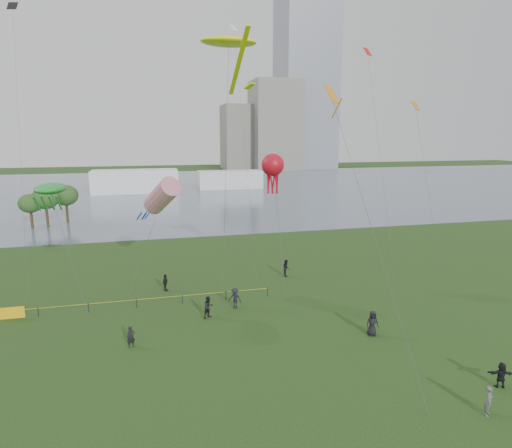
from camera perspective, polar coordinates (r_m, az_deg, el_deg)
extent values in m
plane|color=black|center=(28.23, 5.19, -20.34)|extent=(400.00, 400.00, 0.00)
cube|color=slate|center=(123.71, -10.07, 4.64)|extent=(400.00, 120.00, 0.08)
cube|color=slate|center=(207.93, 6.76, 24.20)|extent=(24.00, 24.00, 120.00)
cube|color=slate|center=(192.33, 2.52, 12.96)|extent=(20.00, 20.00, 38.00)
cube|color=slate|center=(194.70, -2.04, 11.47)|extent=(16.00, 18.00, 28.00)
cube|color=white|center=(118.22, -15.79, 5.51)|extent=(22.00, 8.00, 6.00)
cube|color=silver|center=(123.17, -3.51, 5.93)|extent=(18.00, 7.00, 5.00)
cylinder|color=#382919|center=(81.36, -23.86, 1.20)|extent=(0.44, 0.44, 2.96)
ellipsoid|color=#315621|center=(80.87, -24.05, 3.51)|extent=(4.20, 4.20, 3.55)
cylinder|color=#382919|center=(78.83, -27.71, 0.39)|extent=(0.44, 0.44, 2.54)
ellipsoid|color=#315621|center=(78.38, -27.91, 2.43)|extent=(3.61, 3.61, 3.05)
cylinder|color=#382919|center=(78.60, -26.05, 0.68)|extent=(0.44, 0.44, 3.00)
ellipsoid|color=#315621|center=(78.10, -26.28, 3.11)|extent=(4.26, 4.26, 3.60)
cylinder|color=black|center=(40.95, -27.06, -10.41)|extent=(0.07, 0.07, 0.85)
cylinder|color=black|center=(40.19, -21.42, -10.32)|extent=(0.07, 0.07, 0.85)
cylinder|color=black|center=(39.81, -15.63, -10.14)|extent=(0.07, 0.07, 0.85)
cylinder|color=black|center=(39.84, -9.79, -9.84)|extent=(0.07, 0.07, 0.85)
cylinder|color=black|center=(40.27, -4.03, -9.46)|extent=(0.07, 0.07, 0.85)
cylinder|color=black|center=(41.08, 1.54, -8.99)|extent=(0.07, 0.07, 0.85)
cylinder|color=yellow|center=(39.70, -15.65, -9.70)|extent=(24.00, 0.03, 0.03)
cube|color=yellow|center=(41.43, -29.81, -10.25)|extent=(2.00, 0.04, 1.00)
imported|color=#55565D|center=(28.10, 28.63, -20.00)|extent=(0.74, 0.70, 1.70)
imported|color=black|center=(36.47, -6.33, -10.96)|extent=(1.15, 1.08, 1.87)
imported|color=black|center=(38.17, -2.82, -9.84)|extent=(1.38, 1.28, 1.87)
imported|color=black|center=(43.10, -12.00, -7.65)|extent=(0.81, 1.07, 1.69)
imported|color=black|center=(34.49, 15.25, -12.64)|extent=(1.02, 0.73, 1.94)
imported|color=black|center=(31.09, 29.87, -17.06)|extent=(1.55, 0.91, 1.59)
imported|color=black|center=(32.95, -16.33, -14.25)|extent=(0.65, 0.50, 1.58)
imported|color=black|center=(46.61, 4.05, -5.84)|extent=(0.84, 0.99, 1.81)
cylinder|color=#3F3F42|center=(37.20, -4.08, 6.28)|extent=(1.72, 4.74, 22.90)
ellipsoid|color=#F3F90D|center=(40.28, -3.67, 23.07)|extent=(4.97, 3.10, 0.78)
cube|color=#F3F90D|center=(35.80, -2.33, 20.61)|extent=(0.36, 6.98, 4.09)
cube|color=#F3F90D|center=(31.84, -0.86, 17.92)|extent=(0.95, 0.95, 0.42)
cylinder|color=#3F3F42|center=(41.73, -14.58, -2.92)|extent=(3.58, 1.22, 9.36)
cylinder|color=red|center=(41.41, -12.45, 3.67)|extent=(3.86, 5.27, 3.97)
cylinder|color=#1A3DB9|center=(40.47, -14.28, 1.10)|extent=(0.60, 1.13, 0.88)
cylinder|color=#1A3DB9|center=(40.85, -14.66, 1.18)|extent=(0.60, 1.13, 0.88)
cylinder|color=#1A3DB9|center=(40.72, -15.29, 1.11)|extent=(0.60, 1.13, 0.88)
cylinder|color=#1A3DB9|center=(40.26, -15.31, 0.99)|extent=(0.60, 1.13, 0.88)
cylinder|color=#1A3DB9|center=(40.10, -14.67, 0.99)|extent=(0.60, 1.13, 0.88)
cylinder|color=#3F3F42|center=(38.77, -23.54, -3.71)|extent=(2.88, 4.08, 10.59)
ellipsoid|color=#1A9329|center=(40.05, -25.71, 4.30)|extent=(2.51, 4.52, 0.88)
cylinder|color=#1A9329|center=(38.80, -27.20, 2.46)|extent=(0.16, 1.79, 1.54)
cylinder|color=#1A9329|center=(38.68, -26.41, 2.51)|extent=(0.16, 1.79, 1.54)
cylinder|color=#1A9329|center=(38.56, -25.61, 2.56)|extent=(0.16, 1.79, 1.54)
cylinder|color=#1A9329|center=(38.45, -24.81, 2.60)|extent=(0.16, 1.79, 1.54)
cylinder|color=#3F3F42|center=(41.40, 3.14, -0.76)|extent=(0.41, 6.41, 12.04)
sphere|color=#B80D1E|center=(43.63, 2.24, 7.88)|extent=(2.30, 2.30, 2.30)
cylinder|color=#B80D1E|center=(43.91, 2.85, 5.80)|extent=(0.18, 0.54, 2.60)
cylinder|color=#B80D1E|center=(44.25, 2.38, 5.85)|extent=(0.49, 0.36, 2.61)
cylinder|color=#B80D1E|center=(44.12, 1.75, 5.84)|extent=(0.49, 0.36, 2.61)
cylinder|color=#B80D1E|center=(43.64, 1.59, 5.77)|extent=(0.18, 0.54, 2.60)
cylinder|color=#B80D1E|center=(43.29, 2.06, 5.72)|extent=(0.49, 0.36, 2.61)
cylinder|color=#B80D1E|center=(43.43, 2.70, 5.74)|extent=(0.49, 0.36, 2.61)
cylinder|color=#3F3F42|center=(27.70, 15.52, -1.34)|extent=(1.27, 11.75, 17.83)
cube|color=orange|center=(32.12, 10.11, 16.65)|extent=(1.51, 1.51, 1.24)
cylinder|color=orange|center=(31.22, 10.73, 14.93)|extent=(0.08, 1.58, 1.35)
cube|color=black|center=(49.95, -29.73, 23.96)|extent=(1.04, 1.00, 0.76)
cube|color=red|center=(44.67, 14.65, 21.35)|extent=(0.93, 0.60, 0.76)
cube|color=white|center=(50.43, -2.98, 24.64)|extent=(1.05, 0.96, 0.76)
cube|color=orange|center=(41.19, 20.51, 14.56)|extent=(0.97, 0.68, 0.76)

